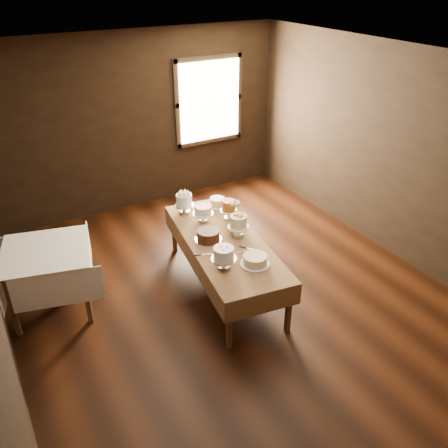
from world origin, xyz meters
TOP-DOWN VIEW (x-y plane):
  - floor at (0.00, 0.00)m, footprint 5.00×6.00m
  - ceiling at (0.00, 0.00)m, footprint 5.00×6.00m
  - wall_back at (0.00, 3.00)m, footprint 5.00×0.02m
  - wall_right at (2.50, 0.00)m, footprint 0.02×6.00m
  - window at (1.30, 2.94)m, footprint 1.10×0.05m
  - display_table at (0.03, 0.25)m, footprint 1.19×2.33m
  - side_table at (-1.93, 0.90)m, footprint 1.16×1.16m
  - cake_meringue at (-0.07, 1.15)m, footprint 0.28×0.28m
  - cake_speckled at (0.40, 1.08)m, footprint 0.28×0.28m
  - cake_lattice at (0.04, 0.82)m, footprint 0.28×0.28m
  - cake_caramel at (0.36, 0.71)m, footprint 0.24×0.24m
  - cake_chocolate at (-0.13, 0.36)m, footprint 0.34×0.34m
  - cake_flowers at (0.25, 0.28)m, footprint 0.28×0.28m
  - cake_swirl at (-0.26, -0.24)m, footprint 0.29×0.29m
  - cake_cream at (0.07, -0.37)m, footprint 0.36×0.36m
  - cake_server_a at (0.06, -0.07)m, footprint 0.24×0.06m
  - cake_server_b at (0.22, -0.10)m, footprint 0.17×0.20m
  - cake_server_c at (0.06, 0.48)m, footprint 0.05×0.24m
  - cake_server_d at (0.36, 0.49)m, footprint 0.22×0.15m
  - cake_server_e at (-0.29, 0.08)m, footprint 0.23×0.10m
  - flower_vase at (0.33, 0.50)m, footprint 0.19×0.19m
  - flower_bouquet at (0.33, 0.50)m, footprint 0.14×0.14m

SIDE VIEW (x-z plane):
  - floor at x=0.00m, z-range -0.01..0.01m
  - display_table at x=0.03m, z-range 0.29..0.98m
  - cake_server_a at x=0.06m, z-range 0.69..0.70m
  - cake_server_b at x=0.22m, z-range 0.69..0.70m
  - cake_server_c at x=0.06m, z-range 0.69..0.70m
  - cake_server_d at x=0.36m, z-range 0.69..0.70m
  - cake_server_e at x=-0.29m, z-range 0.69..0.70m
  - side_table at x=-1.93m, z-range 0.31..1.12m
  - cake_cream at x=0.07m, z-range 0.69..0.80m
  - cake_speckled at x=0.40m, z-range 0.69..0.81m
  - cake_chocolate at x=-0.13m, z-range 0.69..0.82m
  - flower_vase at x=0.33m, z-range 0.69..0.83m
  - cake_lattice at x=0.04m, z-range 0.68..0.89m
  - cake_caramel at x=0.36m, z-range 0.67..0.94m
  - cake_swirl at x=-0.26m, z-range 0.67..0.94m
  - cake_flowers at x=0.25m, z-range 0.67..0.95m
  - cake_meringue at x=-0.07m, z-range 0.68..0.95m
  - flower_bouquet at x=0.33m, z-range 0.85..1.05m
  - wall_back at x=0.00m, z-range 0.00..2.80m
  - wall_right at x=2.50m, z-range 0.00..2.80m
  - window at x=1.30m, z-range 0.95..2.25m
  - ceiling at x=0.00m, z-range 2.79..2.80m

